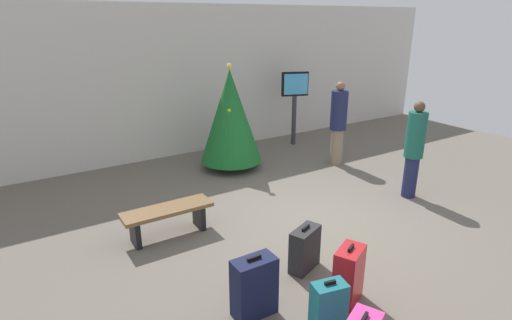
{
  "coord_description": "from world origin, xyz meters",
  "views": [
    {
      "loc": [
        -4.13,
        -4.6,
        3.24
      ],
      "look_at": [
        -0.52,
        1.07,
        0.9
      ],
      "focal_mm": 28.63,
      "sensor_mm": 36.0,
      "label": 1
    }
  ],
  "objects_px": {
    "waiting_bench": "(168,215)",
    "suitcase_0": "(254,287)",
    "traveller_1": "(414,148)",
    "suitcase_2": "(349,275)",
    "flight_info_kiosk": "(295,96)",
    "suitcase_1": "(305,249)",
    "suitcase_3": "(328,309)",
    "holiday_tree": "(230,116)",
    "traveller_0": "(338,122)"
  },
  "relations": [
    {
      "from": "traveller_0",
      "to": "suitcase_2",
      "type": "relative_size",
      "value": 2.56
    },
    {
      "from": "holiday_tree",
      "to": "suitcase_3",
      "type": "relative_size",
      "value": 3.53
    },
    {
      "from": "suitcase_1",
      "to": "suitcase_2",
      "type": "distance_m",
      "value": 0.81
    },
    {
      "from": "holiday_tree",
      "to": "suitcase_2",
      "type": "height_order",
      "value": "holiday_tree"
    },
    {
      "from": "holiday_tree",
      "to": "suitcase_0",
      "type": "relative_size",
      "value": 3.08
    },
    {
      "from": "flight_info_kiosk",
      "to": "waiting_bench",
      "type": "distance_m",
      "value": 5.57
    },
    {
      "from": "suitcase_2",
      "to": "traveller_0",
      "type": "bearing_deg",
      "value": 48.62
    },
    {
      "from": "holiday_tree",
      "to": "flight_info_kiosk",
      "type": "relative_size",
      "value": 1.21
    },
    {
      "from": "waiting_bench",
      "to": "traveller_1",
      "type": "bearing_deg",
      "value": -13.14
    },
    {
      "from": "holiday_tree",
      "to": "suitcase_1",
      "type": "relative_size",
      "value": 3.66
    },
    {
      "from": "holiday_tree",
      "to": "waiting_bench",
      "type": "xyz_separation_m",
      "value": [
        -2.34,
        -2.18,
        -0.85
      ]
    },
    {
      "from": "suitcase_0",
      "to": "suitcase_1",
      "type": "height_order",
      "value": "suitcase_0"
    },
    {
      "from": "suitcase_3",
      "to": "suitcase_2",
      "type": "bearing_deg",
      "value": 26.19
    },
    {
      "from": "flight_info_kiosk",
      "to": "suitcase_0",
      "type": "xyz_separation_m",
      "value": [
        -4.49,
        -5.14,
        -0.95
      ]
    },
    {
      "from": "traveller_1",
      "to": "suitcase_2",
      "type": "bearing_deg",
      "value": -153.19
    },
    {
      "from": "traveller_1",
      "to": "suitcase_1",
      "type": "distance_m",
      "value": 3.37
    },
    {
      "from": "holiday_tree",
      "to": "traveller_1",
      "type": "relative_size",
      "value": 1.27
    },
    {
      "from": "flight_info_kiosk",
      "to": "suitcase_2",
      "type": "bearing_deg",
      "value": -121.7
    },
    {
      "from": "suitcase_1",
      "to": "suitcase_2",
      "type": "xyz_separation_m",
      "value": [
        0.01,
        -0.81,
        0.05
      ]
    },
    {
      "from": "suitcase_0",
      "to": "suitcase_2",
      "type": "xyz_separation_m",
      "value": [
        1.07,
        -0.41,
        -0.01
      ]
    },
    {
      "from": "traveller_0",
      "to": "suitcase_1",
      "type": "distance_m",
      "value": 4.5
    },
    {
      "from": "traveller_1",
      "to": "suitcase_2",
      "type": "distance_m",
      "value": 3.63
    },
    {
      "from": "suitcase_3",
      "to": "traveller_0",
      "type": "bearing_deg",
      "value": 46.16
    },
    {
      "from": "suitcase_1",
      "to": "suitcase_0",
      "type": "bearing_deg",
      "value": -159.29
    },
    {
      "from": "flight_info_kiosk",
      "to": "suitcase_0",
      "type": "height_order",
      "value": "flight_info_kiosk"
    },
    {
      "from": "holiday_tree",
      "to": "suitcase_1",
      "type": "distance_m",
      "value": 4.26
    },
    {
      "from": "holiday_tree",
      "to": "suitcase_0",
      "type": "xyz_separation_m",
      "value": [
        -2.17,
        -4.42,
        -0.84
      ]
    },
    {
      "from": "suitcase_3",
      "to": "traveller_1",
      "type": "bearing_deg",
      "value": 26.72
    },
    {
      "from": "waiting_bench",
      "to": "suitcase_0",
      "type": "bearing_deg",
      "value": -85.55
    },
    {
      "from": "flight_info_kiosk",
      "to": "suitcase_1",
      "type": "height_order",
      "value": "flight_info_kiosk"
    },
    {
      "from": "flight_info_kiosk",
      "to": "suitcase_2",
      "type": "height_order",
      "value": "flight_info_kiosk"
    },
    {
      "from": "traveller_0",
      "to": "traveller_1",
      "type": "relative_size",
      "value": 1.04
    },
    {
      "from": "flight_info_kiosk",
      "to": "waiting_bench",
      "type": "relative_size",
      "value": 1.39
    },
    {
      "from": "holiday_tree",
      "to": "traveller_1",
      "type": "xyz_separation_m",
      "value": [
        2.09,
        -3.21,
        -0.23
      ]
    },
    {
      "from": "holiday_tree",
      "to": "traveller_0",
      "type": "relative_size",
      "value": 1.22
    },
    {
      "from": "traveller_0",
      "to": "suitcase_2",
      "type": "xyz_separation_m",
      "value": [
        -3.31,
        -3.76,
        -0.65
      ]
    },
    {
      "from": "holiday_tree",
      "to": "flight_info_kiosk",
      "type": "distance_m",
      "value": 2.43
    },
    {
      "from": "waiting_bench",
      "to": "suitcase_1",
      "type": "relative_size",
      "value": 2.18
    },
    {
      "from": "traveller_0",
      "to": "suitcase_2",
      "type": "distance_m",
      "value": 5.05
    },
    {
      "from": "waiting_bench",
      "to": "suitcase_0",
      "type": "xyz_separation_m",
      "value": [
        0.17,
        -2.24,
        0.0
      ]
    },
    {
      "from": "traveller_0",
      "to": "suitcase_3",
      "type": "distance_m",
      "value": 5.64
    },
    {
      "from": "traveller_0",
      "to": "traveller_1",
      "type": "height_order",
      "value": "traveller_0"
    },
    {
      "from": "waiting_bench",
      "to": "suitcase_2",
      "type": "relative_size",
      "value": 1.86
    },
    {
      "from": "suitcase_2",
      "to": "suitcase_1",
      "type": "bearing_deg",
      "value": 90.69
    },
    {
      "from": "flight_info_kiosk",
      "to": "traveller_1",
      "type": "xyz_separation_m",
      "value": [
        -0.23,
        -3.93,
        -0.34
      ]
    },
    {
      "from": "traveller_1",
      "to": "suitcase_1",
      "type": "xyz_separation_m",
      "value": [
        -3.2,
        -0.81,
        -0.67
      ]
    },
    {
      "from": "suitcase_0",
      "to": "suitcase_2",
      "type": "relative_size",
      "value": 1.02
    },
    {
      "from": "waiting_bench",
      "to": "traveller_0",
      "type": "bearing_deg",
      "value": 13.73
    },
    {
      "from": "suitcase_0",
      "to": "suitcase_1",
      "type": "distance_m",
      "value": 1.13
    },
    {
      "from": "traveller_1",
      "to": "suitcase_3",
      "type": "height_order",
      "value": "traveller_1"
    }
  ]
}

